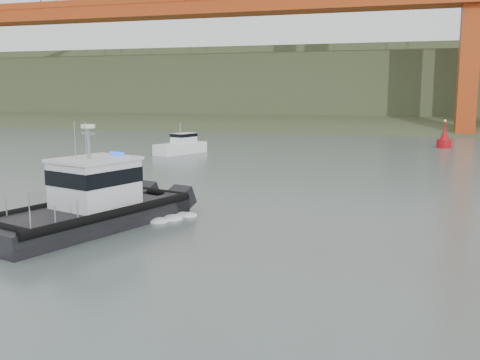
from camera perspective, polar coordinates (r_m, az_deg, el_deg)
The scene contains 5 objects.
ground at distance 22.35m, azimuth -3.19°, elevation -9.05°, with size 400.00×400.00×0.00m, color slate.
headlands at distance 145.68m, azimuth 13.58°, elevation 9.02°, with size 500.00×105.36×27.12m.
patrol_boat at distance 29.21m, azimuth -15.64°, elevation -2.17°, with size 7.58×12.29×5.61m.
motorboat at distance 63.02m, azimuth -6.26°, elevation 3.66°, with size 4.60×7.15×3.74m.
nav_buoy at distance 74.21m, azimuth 20.93°, elevation 4.01°, with size 1.85×1.85×3.86m.
Camera 1 is at (7.09, -20.00, 7.02)m, focal length 40.00 mm.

